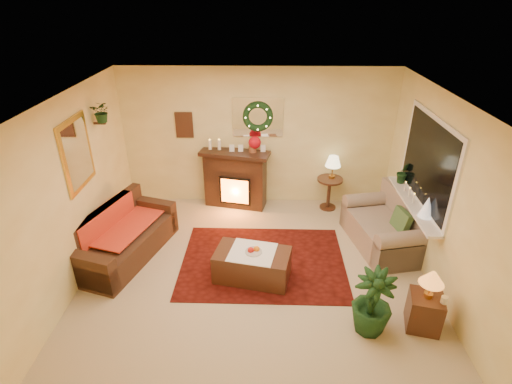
{
  "coord_description": "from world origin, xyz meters",
  "views": [
    {
      "loc": [
        0.09,
        -4.8,
        3.81
      ],
      "look_at": [
        0.0,
        0.35,
        1.15
      ],
      "focal_mm": 28.0,
      "sensor_mm": 36.0,
      "label": 1
    }
  ],
  "objects_px": {
    "side_table_round": "(329,193)",
    "end_table_square": "(425,310)",
    "fireplace": "(235,179)",
    "coffee_table": "(252,266)",
    "loveseat": "(384,223)",
    "sofa": "(124,232)"
  },
  "relations": [
    {
      "from": "side_table_round",
      "to": "end_table_square",
      "type": "bearing_deg",
      "value": -75.99
    },
    {
      "from": "fireplace",
      "to": "coffee_table",
      "type": "relative_size",
      "value": 1.07
    },
    {
      "from": "loveseat",
      "to": "coffee_table",
      "type": "xyz_separation_m",
      "value": [
        -2.1,
        -0.88,
        -0.21
      ]
    },
    {
      "from": "fireplace",
      "to": "side_table_round",
      "type": "relative_size",
      "value": 1.83
    },
    {
      "from": "end_table_square",
      "to": "sofa",
      "type": "bearing_deg",
      "value": 161.18
    },
    {
      "from": "sofa",
      "to": "coffee_table",
      "type": "height_order",
      "value": "sofa"
    },
    {
      "from": "loveseat",
      "to": "side_table_round",
      "type": "xyz_separation_m",
      "value": [
        -0.71,
        1.22,
        -0.09
      ]
    },
    {
      "from": "sofa",
      "to": "side_table_round",
      "type": "distance_m",
      "value": 3.75
    },
    {
      "from": "sofa",
      "to": "fireplace",
      "type": "bearing_deg",
      "value": 63.91
    },
    {
      "from": "loveseat",
      "to": "sofa",
      "type": "bearing_deg",
      "value": 173.49
    },
    {
      "from": "side_table_round",
      "to": "coffee_table",
      "type": "bearing_deg",
      "value": -123.65
    },
    {
      "from": "fireplace",
      "to": "side_table_round",
      "type": "height_order",
      "value": "fireplace"
    },
    {
      "from": "fireplace",
      "to": "sofa",
      "type": "bearing_deg",
      "value": -121.36
    },
    {
      "from": "fireplace",
      "to": "end_table_square",
      "type": "bearing_deg",
      "value": -38.54
    },
    {
      "from": "loveseat",
      "to": "coffee_table",
      "type": "bearing_deg",
      "value": -169.0
    },
    {
      "from": "sofa",
      "to": "loveseat",
      "type": "relative_size",
      "value": 1.24
    },
    {
      "from": "end_table_square",
      "to": "coffee_table",
      "type": "relative_size",
      "value": 0.45
    },
    {
      "from": "sofa",
      "to": "end_table_square",
      "type": "height_order",
      "value": "sofa"
    },
    {
      "from": "end_table_square",
      "to": "side_table_round",
      "type": "bearing_deg",
      "value": 104.01
    },
    {
      "from": "side_table_round",
      "to": "end_table_square",
      "type": "xyz_separation_m",
      "value": [
        0.75,
        -3.0,
        -0.06
      ]
    },
    {
      "from": "end_table_square",
      "to": "coffee_table",
      "type": "height_order",
      "value": "end_table_square"
    },
    {
      "from": "side_table_round",
      "to": "coffee_table",
      "type": "height_order",
      "value": "side_table_round"
    }
  ]
}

